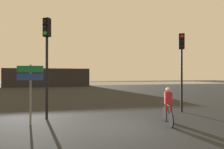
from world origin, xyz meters
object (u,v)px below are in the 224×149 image
(traffic_light_near_left, at_px, (47,50))
(direction_sign_post, at_px, (30,83))
(distant_building, at_px, (49,77))
(traffic_light_near_right, at_px, (182,58))
(cyclist, at_px, (168,106))

(traffic_light_near_left, relative_size, direction_sign_post, 1.90)
(distant_building, distance_m, traffic_light_near_left, 27.69)
(traffic_light_near_right, relative_size, cyclist, 2.77)
(traffic_light_near_left, bearing_deg, cyclist, -170.39)
(direction_sign_post, bearing_deg, distant_building, -76.29)
(traffic_light_near_left, xyz_separation_m, traffic_light_near_right, (7.47, 0.13, -0.22))
(traffic_light_near_right, bearing_deg, direction_sign_post, 36.31)
(distant_building, xyz_separation_m, direction_sign_post, (2.95, -28.30, 0.06))
(traffic_light_near_left, bearing_deg, distant_building, -51.91)
(traffic_light_near_right, height_order, direction_sign_post, traffic_light_near_right)
(direction_sign_post, bearing_deg, cyclist, 176.42)
(traffic_light_near_left, relative_size, traffic_light_near_right, 1.07)
(distant_building, height_order, cyclist, distant_building)
(distant_building, bearing_deg, traffic_light_near_left, -82.73)
(traffic_light_near_right, xyz_separation_m, direction_sign_post, (-8.01, -1.02, -1.39))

